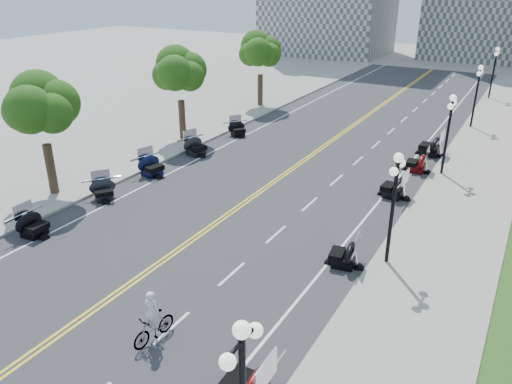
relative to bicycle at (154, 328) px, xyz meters
The scene contains 42 objects.
ground 5.75m from the bicycle, 122.90° to the left, with size 160.00×160.00×0.00m, color gray.
road 15.14m from the bicycle, 101.86° to the left, with size 16.00×90.00×0.01m, color #333335.
centerline_yellow_a 15.16m from the bicycle, 102.30° to the left, with size 0.12×90.00×0.00m, color yellow.
centerline_yellow_b 15.11m from the bicycle, 101.41° to the left, with size 0.12×90.00×0.00m, color yellow.
edge_line_north 15.18m from the bicycle, 77.47° to the left, with size 0.12×90.00×0.00m, color white.
edge_line_south 17.60m from the bicycle, 122.71° to the left, with size 0.12×90.00×0.00m, color white.
lane_dash_5 0.97m from the bicycle, 83.56° to the left, with size 0.12×2.00×0.00m, color white.
lane_dash_6 4.83m from the bicycle, 88.92° to the left, with size 0.12×2.00×0.00m, color white.
lane_dash_7 8.82m from the bicycle, 89.41° to the left, with size 0.12×2.00×0.00m, color white.
lane_dash_8 12.82m from the bicycle, 89.59° to the left, with size 0.12×2.00×0.00m, color white.
lane_dash_9 16.81m from the bicycle, 89.69° to the left, with size 0.12×2.00×0.00m, color white.
lane_dash_10 20.81m from the bicycle, 89.75° to the left, with size 0.12×2.00×0.00m, color white.
lane_dash_11 24.81m from the bicycle, 89.79° to the left, with size 0.12×2.00×0.00m, color white.
lane_dash_12 28.81m from the bicycle, 89.82° to the left, with size 0.12×2.00×0.00m, color white.
lane_dash_13 32.81m from the bicycle, 89.84° to the left, with size 0.12×2.00×0.00m, color white.
lane_dash_14 36.81m from the bicycle, 89.86° to the left, with size 0.12×2.00×0.00m, color white.
lane_dash_15 40.81m from the bicycle, 89.87° to the left, with size 0.12×2.00×0.00m, color white.
lane_dash_16 44.81m from the bicycle, 89.88° to the left, with size 0.12×2.00×0.00m, color white.
lane_dash_17 48.81m from the bicycle, 89.89° to the left, with size 0.12×2.00×0.00m, color white.
lane_dash_18 52.81m from the bicycle, 89.90° to the left, with size 0.12×2.00×0.00m, color white.
lane_dash_19 56.81m from the bicycle, 89.91° to the left, with size 0.12×2.00×0.00m, color white.
sidewalk_north 16.55m from the bicycle, 63.47° to the left, with size 5.00×90.00×0.15m, color #9E9991.
sidewalk_south 20.12m from the bicycle, 132.59° to the left, with size 5.00×90.00×0.15m, color #9E9991.
street_lamp_2 10.58m from the bicycle, 58.05° to the left, with size 0.50×1.20×4.90m, color black, non-canonical shape.
street_lamp_3 21.62m from the bicycle, 75.22° to the left, with size 0.50×1.20×4.90m, color black, non-canonical shape.
street_lamp_4 33.33m from the bicycle, 80.50° to the left, with size 0.50×1.20×4.90m, color black, non-canonical shape.
street_lamp_5 45.19m from the bicycle, 83.01° to the left, with size 0.50×1.20×4.90m, color black, non-canonical shape.
tree_2 15.36m from the bicycle, 152.56° to the left, with size 4.80×4.80×9.20m, color #235619, non-canonical shape.
tree_3 23.31m from the bicycle, 124.88° to the left, with size 4.80×4.80×9.20m, color #235619, non-canonical shape.
tree_4 33.74m from the bicycle, 113.05° to the left, with size 4.80×4.80×9.20m, color #235619, non-canonical shape.
motorcycle_n_4 4.25m from the bicycle, 11.57° to the right, with size 2.23×2.23×1.56m, color #590A0C, non-canonical shape.
motorcycle_n_6 8.70m from the bicycle, 63.34° to the left, with size 1.82×1.82×1.28m, color black, non-canonical shape.
motorcycle_n_8 16.48m from the bicycle, 76.76° to the left, with size 1.99×1.99×1.40m, color black, non-canonical shape.
motorcycle_n_9 21.09m from the bicycle, 79.18° to the left, with size 1.94×1.94×1.36m, color #590A0C, non-canonical shape.
motorcycle_n_10 24.69m from the bicycle, 80.60° to the left, with size 2.22×2.22×1.55m, color black, non-canonical shape.
motorcycle_s_5 10.37m from the bicycle, 163.49° to the left, with size 1.87×1.87×1.31m, color black, non-canonical shape.
motorcycle_s_6 12.75m from the bicycle, 142.86° to the left, with size 1.82×1.82×1.28m, color black, non-canonical shape.
motorcycle_s_7 15.64m from the bicycle, 130.82° to the left, with size 2.01×2.01×1.41m, color black, non-canonical shape.
motorcycle_s_8 19.22m from the bicycle, 121.79° to the left, with size 2.00×2.00×1.40m, color black, non-canonical shape.
motorcycle_s_9 23.84m from the bicycle, 114.76° to the left, with size 1.77×1.77×1.24m, color black, non-canonical shape.
bicycle is the anchor object (origin of this frame).
cyclist_rider 1.36m from the bicycle, ahead, with size 0.60×0.40×1.65m, color white.
Camera 1 is at (12.91, -14.96, 11.55)m, focal length 35.00 mm.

